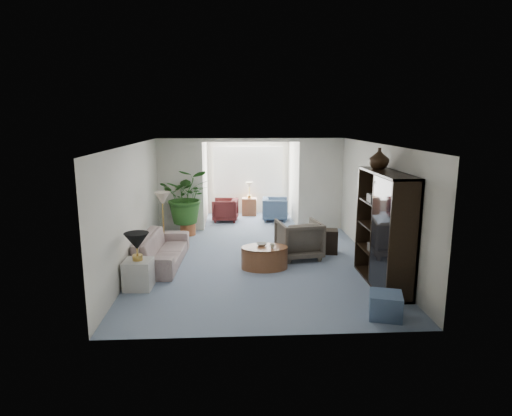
{
  "coord_description": "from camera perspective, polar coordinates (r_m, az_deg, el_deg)",
  "views": [
    {
      "loc": [
        -0.5,
        -8.59,
        2.98
      ],
      "look_at": [
        0.0,
        0.6,
        1.1
      ],
      "focal_mm": 30.39,
      "sensor_mm": 36.0,
      "label": 1
    }
  ],
  "objects": [
    {
      "name": "sunroom_chair_blue",
      "position": [
        13.02,
        2.54,
        -0.14
      ],
      "size": [
        0.83,
        0.81,
        0.69
      ],
      "primitive_type": "imported",
      "rotation": [
        0.0,
        0.0,
        1.47
      ],
      "color": "#4A6180",
      "rests_on": "ground"
    },
    {
      "name": "coffee_bowl",
      "position": [
        8.89,
        0.76,
        -4.81
      ],
      "size": [
        0.24,
        0.24,
        0.05
      ],
      "primitive_type": "imported",
      "rotation": [
        0.0,
        0.0,
        0.13
      ],
      "color": "silver",
      "rests_on": "coffee_table"
    },
    {
      "name": "floor",
      "position": [
        9.1,
        0.21,
        -7.56
      ],
      "size": [
        6.0,
        6.0,
        0.0
      ],
      "primitive_type": "plane",
      "color": "#879BB3",
      "rests_on": "ground"
    },
    {
      "name": "back_pier_left",
      "position": [
        11.8,
        -9.91,
        2.95
      ],
      "size": [
        1.2,
        0.12,
        2.5
      ],
      "primitive_type": "cube",
      "color": "silver",
      "rests_on": "ground"
    },
    {
      "name": "window_pane",
      "position": [
        13.86,
        -1.04,
        5.01
      ],
      "size": [
        2.2,
        0.02,
        1.5
      ],
      "primitive_type": "cube",
      "color": "white"
    },
    {
      "name": "sofa",
      "position": [
        9.32,
        -12.31,
        -5.34
      ],
      "size": [
        0.95,
        2.19,
        0.63
      ],
      "primitive_type": "imported",
      "rotation": [
        0.0,
        0.0,
        1.52
      ],
      "color": "#B9B09C",
      "rests_on": "ground"
    },
    {
      "name": "sunroom_table",
      "position": [
        13.71,
        -0.89,
        0.18
      ],
      "size": [
        0.48,
        0.39,
        0.55
      ],
      "primitive_type": "cube",
      "rotation": [
        0.0,
        0.0,
        -0.1
      ],
      "color": "brown",
      "rests_on": "ground"
    },
    {
      "name": "side_table_dark",
      "position": [
        9.99,
        9.38,
        -4.34
      ],
      "size": [
        0.51,
        0.44,
        0.54
      ],
      "primitive_type": "cube",
      "rotation": [
        0.0,
        0.0,
        -0.18
      ],
      "color": "black",
      "rests_on": "ground"
    },
    {
      "name": "back_header",
      "position": [
        11.61,
        -0.65,
        8.93
      ],
      "size": [
        2.6,
        0.12,
        0.1
      ],
      "primitive_type": "cube",
      "color": "silver",
      "rests_on": "back_pier_left"
    },
    {
      "name": "wingback_chair",
      "position": [
        9.54,
        5.67,
        -4.09
      ],
      "size": [
        1.03,
        1.05,
        0.83
      ],
      "primitive_type": "imported",
      "rotation": [
        0.0,
        0.0,
        3.31
      ],
      "color": "#675D51",
      "rests_on": "ground"
    },
    {
      "name": "window_blinds",
      "position": [
        13.84,
        -1.03,
        4.99
      ],
      "size": [
        2.2,
        0.02,
        1.5
      ],
      "primitive_type": "cube",
      "color": "white"
    },
    {
      "name": "cabinet_urn",
      "position": [
        8.43,
        15.9,
        6.3
      ],
      "size": [
        0.37,
        0.37,
        0.39
      ],
      "primitive_type": "imported",
      "color": "#301E10",
      "rests_on": "entertainment_cabinet"
    },
    {
      "name": "coffee_table",
      "position": [
        8.87,
        1.12,
        -6.54
      ],
      "size": [
        1.06,
        1.06,
        0.45
      ],
      "primitive_type": "cylinder",
      "rotation": [
        0.0,
        0.0,
        0.13
      ],
      "color": "brown",
      "rests_on": "ground"
    },
    {
      "name": "coffee_cup",
      "position": [
        8.71,
        2.17,
        -5.02
      ],
      "size": [
        0.11,
        0.11,
        0.09
      ],
      "primitive_type": "imported",
      "rotation": [
        0.0,
        0.0,
        0.13
      ],
      "color": "beige",
      "rests_on": "coffee_table"
    },
    {
      "name": "plant_pot",
      "position": [
        11.54,
        -8.95,
        -2.73
      ],
      "size": [
        0.4,
        0.4,
        0.32
      ],
      "primitive_type": "cylinder",
      "color": "#AD5B32",
      "rests_on": "ground"
    },
    {
      "name": "framed_picture",
      "position": [
        9.08,
        15.97,
        3.0
      ],
      "size": [
        0.04,
        0.5,
        0.4
      ],
      "primitive_type": "cube",
      "color": "#B3AA8F"
    },
    {
      "name": "floor_lamp",
      "position": [
        9.94,
        -12.23,
        1.26
      ],
      "size": [
        0.36,
        0.36,
        0.28
      ],
      "primitive_type": "cone",
      "color": "beige",
      "rests_on": "ground"
    },
    {
      "name": "ottoman",
      "position": [
        7.08,
        16.69,
        -12.18
      ],
      "size": [
        0.59,
        0.59,
        0.38
      ],
      "primitive_type": "cube",
      "rotation": [
        0.0,
        0.0,
        -0.29
      ],
      "color": "#4A6180",
      "rests_on": "ground"
    },
    {
      "name": "shelf_clutter",
      "position": [
        8.03,
        16.49,
        -2.54
      ],
      "size": [
        0.3,
        1.08,
        1.06
      ],
      "color": "#322C26",
      "rests_on": "entertainment_cabinet"
    },
    {
      "name": "house_plant",
      "position": [
        11.36,
        -9.09,
        1.56
      ],
      "size": [
        1.29,
        1.12,
        1.43
      ],
      "primitive_type": "imported",
      "color": "#2B5E20",
      "rests_on": "plant_pot"
    },
    {
      "name": "sunroom_chair_maroon",
      "position": [
        12.96,
        -4.07,
        -0.25
      ],
      "size": [
        0.81,
        0.79,
        0.67
      ],
      "primitive_type": "imported",
      "rotation": [
        0.0,
        0.0,
        -1.67
      ],
      "color": "#5B201F",
      "rests_on": "ground"
    },
    {
      "name": "table_lamp",
      "position": [
        7.93,
        -15.44,
        -4.24
      ],
      "size": [
        0.44,
        0.44,
        0.3
      ],
      "primitive_type": "cone",
      "color": "black",
      "rests_on": "end_table"
    },
    {
      "name": "end_table",
      "position": [
        8.12,
        -15.2,
        -8.42
      ],
      "size": [
        0.5,
        0.5,
        0.53
      ],
      "primitive_type": "cube",
      "rotation": [
        0.0,
        0.0,
        -0.05
      ],
      "color": "silver",
      "rests_on": "ground"
    },
    {
      "name": "back_pier_right",
      "position": [
        11.96,
        8.51,
        3.11
      ],
      "size": [
        1.2,
        0.12,
        2.5
      ],
      "primitive_type": "cube",
      "color": "silver",
      "rests_on": "ground"
    },
    {
      "name": "sunroom_floor",
      "position": [
        13.04,
        -0.84,
        -1.66
      ],
      "size": [
        2.6,
        2.6,
        0.0
      ],
      "primitive_type": "plane",
      "color": "#879BB3",
      "rests_on": "ground"
    },
    {
      "name": "entertainment_cabinet",
      "position": [
        8.16,
        16.55,
        -2.7
      ],
      "size": [
        0.5,
        1.87,
        2.08
      ],
      "primitive_type": "cube",
      "color": "black",
      "rests_on": "ground"
    }
  ]
}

